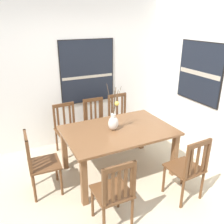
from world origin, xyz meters
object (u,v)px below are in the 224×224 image
Objects in this scene: painting_on_back_wall at (87,72)px; chair_3 at (67,128)px; chair_0 at (39,162)px; chair_2 at (96,122)px; painting_on_side_wall at (200,73)px; chair_5 at (114,192)px; chair_4 at (188,168)px; chair_1 at (120,118)px; centerpiece_vase at (114,121)px; dining_table at (118,135)px.

chair_3 is at bearing -146.00° from painting_on_back_wall.
chair_0 is 1.02× the size of chair_3.
chair_3 is (-0.57, -0.02, -0.01)m from chair_2.
chair_0 is at bearing 179.30° from painting_on_side_wall.
chair_3 is 0.98× the size of chair_5.
chair_4 is 0.92× the size of painting_on_side_wall.
chair_1 is at bearing -1.06° from chair_3.
centerpiece_vase is at bearing -123.49° from chair_1.
painting_on_back_wall is at bearing 102.52° from chair_4.
painting_on_side_wall is (2.08, -0.96, 1.01)m from chair_3.
centerpiece_vase reaches higher than chair_1.
painting_on_back_wall is at bearing 85.73° from centerpiece_vase.
chair_3 is at bearing 89.78° from chair_5.
painting_on_back_wall is at bearing 138.24° from painting_on_side_wall.
painting_on_back_wall is (0.58, 2.30, 0.89)m from chair_5.
painting_on_side_wall is (2.09, 0.96, 0.99)m from chair_5.
painting_on_side_wall is (2.74, -0.03, 0.99)m from chair_0.
chair_4 is at bearing -89.75° from chair_1.
dining_table is 1.77× the size of chair_5.
chair_5 is at bearing -116.13° from centerpiece_vase.
chair_0 is at bearing 150.41° from chair_4.
chair_0 is 1.02× the size of chair_2.
painting_on_back_wall is at bearing 75.83° from chair_5.
painting_on_back_wall is (-0.51, 2.30, 0.90)m from chair_4.
painting_on_back_wall reaches higher than chair_2.
chair_4 is (1.09, -1.92, 0.01)m from chair_3.
painting_on_back_wall is at bearing 89.94° from chair_2.
centerpiece_vase reaches higher than chair_4.
chair_1 is at bearing 90.25° from chair_4.
chair_1 is (1.74, 0.91, -0.01)m from chair_0.
chair_1 is 1.11m from painting_on_back_wall.
chair_4 is at bearing -136.09° from painting_on_side_wall.
centerpiece_vase reaches higher than chair_5.
chair_1 reaches higher than dining_table.
chair_1 is at bearing -38.96° from painting_on_back_wall.
chair_5 is 2.54m from painting_on_back_wall.
chair_4 is 1.09m from chair_5.
centerpiece_vase is 1.23m from chair_4.
painting_on_back_wall is (1.23, 1.31, 0.89)m from chair_0.
chair_4 reaches higher than chair_0.
chair_2 is (-0.50, 0.04, -0.00)m from chair_1.
painting_on_side_wall is (1.54, -0.00, 0.84)m from dining_table.
chair_1 is at bearing 136.92° from painting_on_side_wall.
chair_2 is at bearing 146.89° from painting_on_side_wall.
painting_on_back_wall is at bearing 46.76° from chair_0.
painting_on_back_wall reaches higher than chair_5.
chair_1 reaches higher than chair_5.
centerpiece_vase is 0.69× the size of painting_on_side_wall.
centerpiece_vase is at bearing 121.70° from chair_4.
chair_0 is at bearing 178.63° from dining_table.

